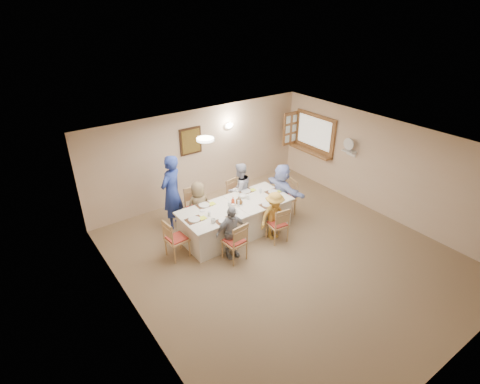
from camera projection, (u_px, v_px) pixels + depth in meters
ground at (285, 256)px, 8.20m from camera, size 7.00×7.00×0.00m
room_walls at (289, 195)px, 7.50m from camera, size 7.00×7.00×7.00m
wall_picture at (191, 141)px, 9.74m from camera, size 0.62×0.05×0.72m
wall_sconce at (229, 126)px, 10.25m from camera, size 0.26×0.09×0.18m
ceiling_light at (205, 139)px, 7.61m from camera, size 0.36×0.36×0.05m
serving_hatch at (315, 134)px, 10.89m from camera, size 0.06×1.50×1.15m
hatch_sill at (310, 151)px, 11.07m from camera, size 0.30×1.50×0.05m
shutter_door at (290, 128)px, 11.30m from camera, size 0.55×0.04×1.00m
fan_shelf at (349, 151)px, 9.92m from camera, size 0.22×0.36×0.03m
desk_fan at (349, 146)px, 9.84m from camera, size 0.30×0.30×0.28m
dining_table at (236, 219)px, 8.84m from camera, size 2.68×1.13×0.76m
chair_back_left at (197, 208)px, 9.05m from camera, size 0.51×0.51×1.00m
chair_back_right at (237, 196)px, 9.69m from camera, size 0.50×0.50×0.90m
chair_front_left at (234, 241)px, 7.91m from camera, size 0.48×0.48×0.93m
chair_front_right at (277, 224)px, 8.54m from camera, size 0.48×0.48×0.89m
chair_left_end at (177, 238)px, 8.00m from camera, size 0.48×0.48×0.93m
chair_right_end at (285, 197)px, 9.59m from camera, size 0.54×0.54×0.95m
diner_back_left at (199, 206)px, 8.90m from camera, size 0.67×0.49×1.24m
diner_back_right at (240, 189)px, 9.48m from camera, size 0.75×0.62×1.41m
diner_front_left at (231, 232)px, 7.93m from camera, size 0.77×0.43×1.23m
diner_front_right at (274, 216)px, 8.56m from camera, size 0.79×0.47×1.19m
diner_right_end at (282, 190)px, 9.42m from camera, size 1.34×0.48×1.42m
caregiver at (172, 192)px, 8.86m from camera, size 1.05×1.02×1.86m
placemat_fl at (224, 221)px, 8.05m from camera, size 0.37×0.27×0.01m
plate_fl at (224, 221)px, 8.04m from camera, size 0.25×0.25×0.02m
napkin_fl at (232, 219)px, 8.10m from camera, size 0.13×0.13×0.01m
placemat_fr at (267, 205)px, 8.67m from camera, size 0.34×0.25×0.01m
plate_fr at (267, 204)px, 8.66m from camera, size 0.26×0.26×0.02m
napkin_fr at (275, 203)px, 8.72m from camera, size 0.14×0.14×0.01m
placemat_bl at (204, 205)px, 8.65m from camera, size 0.35×0.26×0.01m
plate_bl at (204, 205)px, 8.64m from camera, size 0.26×0.26×0.02m
napkin_bl at (212, 204)px, 8.70m from camera, size 0.15×0.15×0.01m
placemat_br at (246, 191)px, 9.27m from camera, size 0.35×0.26×0.01m
plate_br at (246, 191)px, 9.26m from camera, size 0.24×0.24×0.02m
napkin_br at (253, 190)px, 9.32m from camera, size 0.13×0.13×0.01m
placemat_le at (194, 220)px, 8.09m from camera, size 0.37×0.27×0.01m
plate_le at (194, 219)px, 8.08m from camera, size 0.26×0.26×0.02m
napkin_le at (203, 218)px, 8.14m from camera, size 0.15×0.15×0.01m
placemat_re at (273, 192)px, 9.24m from camera, size 0.36×0.27×0.01m
plate_re at (273, 192)px, 9.23m from camera, size 0.23×0.23×0.01m
napkin_re at (280, 190)px, 9.29m from camera, size 0.14×0.14×0.01m
teacup_a at (213, 221)px, 7.98m from camera, size 0.16×0.16×0.09m
teacup_b at (237, 190)px, 9.23m from camera, size 0.09×0.09×0.08m
bowl_a at (232, 212)px, 8.33m from camera, size 0.26×0.26×0.06m
bowl_b at (242, 196)px, 8.99m from camera, size 0.31×0.31×0.06m
condiment_ketchup at (233, 201)px, 8.58m from camera, size 0.09×0.09×0.23m
condiment_brown at (238, 200)px, 8.68m from camera, size 0.14×0.14×0.18m
condiment_malt at (240, 201)px, 8.67m from camera, size 0.17×0.17×0.15m
drinking_glass at (229, 204)px, 8.59m from camera, size 0.07×0.07×0.11m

